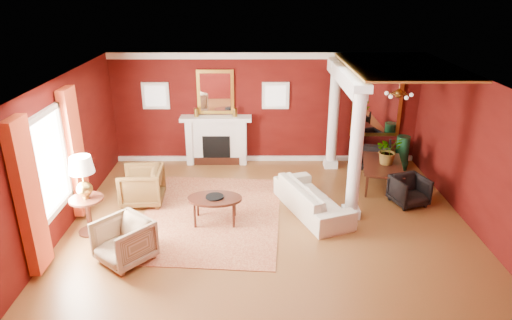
{
  "coord_description": "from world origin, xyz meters",
  "views": [
    {
      "loc": [
        -0.31,
        -8.09,
        4.61
      ],
      "look_at": [
        -0.27,
        0.6,
        1.15
      ],
      "focal_mm": 32.0,
      "sensor_mm": 36.0,
      "label": 1
    }
  ],
  "objects_px": {
    "armchair_leopard": "(142,184)",
    "dining_table": "(384,168)",
    "sofa": "(313,194)",
    "armchair_stripe": "(124,239)",
    "side_table": "(84,182)",
    "coffee_table": "(215,200)"
  },
  "relations": [
    {
      "from": "sofa",
      "to": "armchair_leopard",
      "type": "bearing_deg",
      "value": 62.35
    },
    {
      "from": "coffee_table",
      "to": "side_table",
      "type": "distance_m",
      "value": 2.5
    },
    {
      "from": "side_table",
      "to": "coffee_table",
      "type": "bearing_deg",
      "value": 9.39
    },
    {
      "from": "armchair_stripe",
      "to": "side_table",
      "type": "bearing_deg",
      "value": 174.56
    },
    {
      "from": "sofa",
      "to": "armchair_leopard",
      "type": "distance_m",
      "value": 3.7
    },
    {
      "from": "armchair_stripe",
      "to": "dining_table",
      "type": "distance_m",
      "value": 6.15
    },
    {
      "from": "armchair_leopard",
      "to": "dining_table",
      "type": "bearing_deg",
      "value": 96.18
    },
    {
      "from": "armchair_leopard",
      "to": "armchair_stripe",
      "type": "relative_size",
      "value": 1.06
    },
    {
      "from": "side_table",
      "to": "dining_table",
      "type": "height_order",
      "value": "side_table"
    },
    {
      "from": "armchair_stripe",
      "to": "dining_table",
      "type": "bearing_deg",
      "value": 70.71
    },
    {
      "from": "coffee_table",
      "to": "dining_table",
      "type": "bearing_deg",
      "value": 24.31
    },
    {
      "from": "coffee_table",
      "to": "armchair_stripe",
      "type": "bearing_deg",
      "value": -137.02
    },
    {
      "from": "armchair_leopard",
      "to": "side_table",
      "type": "distance_m",
      "value": 1.58
    },
    {
      "from": "sofa",
      "to": "dining_table",
      "type": "relative_size",
      "value": 1.36
    },
    {
      "from": "armchair_leopard",
      "to": "coffee_table",
      "type": "bearing_deg",
      "value": 59.87
    },
    {
      "from": "sofa",
      "to": "armchair_leopard",
      "type": "xyz_separation_m",
      "value": [
        -3.68,
        0.42,
        0.03
      ]
    },
    {
      "from": "armchair_stripe",
      "to": "coffee_table",
      "type": "height_order",
      "value": "armchair_stripe"
    },
    {
      "from": "sofa",
      "to": "dining_table",
      "type": "distance_m",
      "value": 2.25
    },
    {
      "from": "sofa",
      "to": "armchair_stripe",
      "type": "height_order",
      "value": "armchair_stripe"
    },
    {
      "from": "dining_table",
      "to": "armchair_leopard",
      "type": "bearing_deg",
      "value": 110.71
    },
    {
      "from": "coffee_table",
      "to": "side_table",
      "type": "bearing_deg",
      "value": -170.61
    },
    {
      "from": "armchair_leopard",
      "to": "coffee_table",
      "type": "distance_m",
      "value": 1.87
    }
  ]
}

